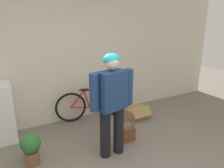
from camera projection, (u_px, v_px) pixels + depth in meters
wall_back at (63, 59)px, 4.31m from camera, size 8.00×0.07×2.60m
person at (112, 99)px, 3.23m from camera, size 0.71×0.32×1.61m
bicycle at (95, 103)px, 4.63m from camera, size 1.64×0.46×0.71m
handbag at (127, 134)px, 3.80m from camera, size 0.30×0.10×0.42m
cardboard_box at (136, 112)px, 4.79m from camera, size 0.47×0.50×0.28m
potted_plant at (31, 147)px, 3.18m from camera, size 0.30×0.30×0.49m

